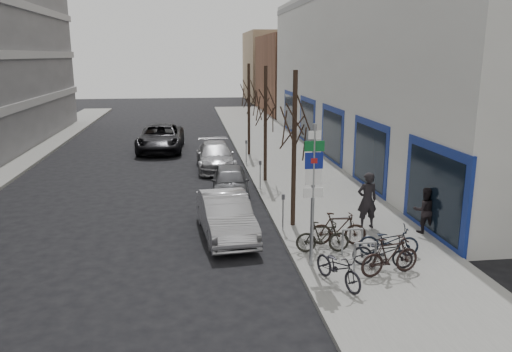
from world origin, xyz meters
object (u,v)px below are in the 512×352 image
object	(u,v)px
meter_mid	(260,172)
bike_near_right	(390,256)
parked_car_front	(226,216)
bike_rack	(352,239)
meter_front	(283,209)
bike_near_left	(339,265)
pedestrian_near	(367,200)
parked_car_mid	(230,182)
bike_far_curb	(383,250)
bike_far_inner	(338,228)
meter_back	(246,149)
bike_mid_curb	(389,238)
parked_car_back	(216,156)
pedestrian_far	(424,210)
lane_car	(161,138)
highway_sign_pole	(313,187)
tree_mid	(266,97)
tree_far	(249,88)
bike_mid_inner	(323,236)
tree_near	(295,113)

from	to	relation	value
meter_mid	bike_near_right	xyz separation A→B (m)	(2.21, -9.39, -0.22)
bike_near_right	parked_car_front	xyz separation A→B (m)	(-4.15, 3.98, 0.02)
bike_rack	meter_front	size ratio (longest dim) A/B	1.78
bike_near_left	pedestrian_near	distance (m)	4.77
parked_car_mid	parked_car_front	bearing A→B (deg)	-92.06
bike_rack	pedestrian_near	bearing A→B (deg)	61.26
meter_front	parked_car_mid	xyz separation A→B (m)	(-1.39, 4.83, -0.24)
bike_far_curb	bike_far_inner	distance (m)	1.93
meter_back	bike_mid_curb	bearing A→B (deg)	-78.71
meter_front	bike_near_left	xyz separation A→B (m)	(0.66, -4.28, -0.21)
meter_front	pedestrian_near	bearing A→B (deg)	-1.98
parked_car_back	pedestrian_far	xyz separation A→B (m)	(6.38, -11.26, 0.24)
bike_near_right	lane_car	distance (m)	21.30
highway_sign_pole	meter_front	world-z (taller)	highway_sign_pole
meter_mid	pedestrian_near	bearing A→B (deg)	-62.54
bike_near_right	pedestrian_far	bearing A→B (deg)	-50.66
meter_front	bike_far_inner	distance (m)	2.15
highway_sign_pole	bike_rack	distance (m)	2.36
tree_mid	lane_car	distance (m)	11.13
bike_far_curb	pedestrian_near	bearing A→B (deg)	8.05
tree_mid	parked_car_mid	size ratio (longest dim) A/B	1.39
bike_near_right	meter_mid	bearing A→B (deg)	1.18
tree_far	parked_car_front	bearing A→B (deg)	-100.11
bike_mid_inner	pedestrian_far	bearing A→B (deg)	-67.20
bike_near_left	bike_far_curb	size ratio (longest dim) A/B	1.09
bike_rack	tree_near	size ratio (longest dim) A/B	0.41
parked_car_front	parked_car_mid	bearing A→B (deg)	78.01
tree_far	parked_car_back	distance (m)	5.07
tree_near	parked_car_front	bearing A→B (deg)	-170.37
bike_far_curb	pedestrian_far	size ratio (longest dim) A/B	1.06
meter_back	parked_car_mid	distance (m)	6.33
meter_back	bike_mid_curb	world-z (taller)	meter_back
highway_sign_pole	tree_near	bearing A→B (deg)	86.74
bike_mid_inner	bike_far_curb	world-z (taller)	bike_far_curb
bike_far_inner	pedestrian_far	bearing A→B (deg)	-69.68
meter_front	bike_mid_curb	world-z (taller)	meter_front
tree_mid	bike_mid_curb	world-z (taller)	tree_mid
bike_rack	tree_near	bearing A→B (deg)	112.48
tree_near	bike_far_inner	world-z (taller)	tree_near
pedestrian_near	pedestrian_far	world-z (taller)	pedestrian_near
parked_car_front	lane_car	size ratio (longest dim) A/B	0.73
lane_car	meter_front	bearing A→B (deg)	-71.33
meter_front	tree_near	bearing A→B (deg)	48.01
bike_rack	parked_car_front	world-z (taller)	parked_car_front
meter_mid	bike_mid_inner	distance (m)	7.63
meter_front	pedestrian_far	bearing A→B (deg)	-10.12
bike_mid_inner	pedestrian_far	xyz separation A→B (m)	(3.82, 1.25, 0.29)
bike_near_left	bike_far_inner	xyz separation A→B (m)	(0.80, 2.72, -0.01)
bike_near_left	pedestrian_far	world-z (taller)	pedestrian_far
highway_sign_pole	bike_mid_inner	distance (m)	2.11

